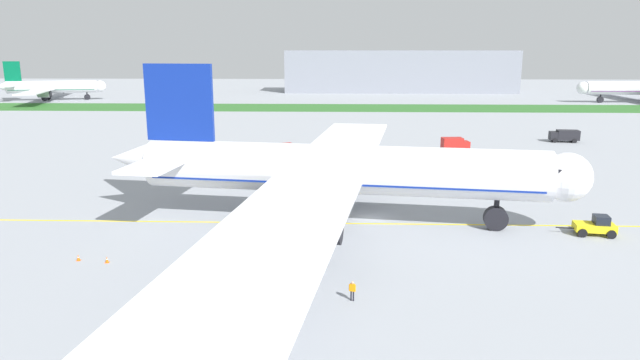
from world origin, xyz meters
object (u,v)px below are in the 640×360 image
Objects in this scene: pushback_tug at (596,226)px; parked_airliner_far_left at (51,87)px; traffic_cone_near_nose at (107,260)px; service_truck_catering_van at (277,151)px; traffic_cone_port_wing at (78,258)px; airliner_foreground at (334,170)px; ground_crew_wingwalker_port at (352,289)px; service_truck_fuel_bowser at (564,135)px; service_truck_baggage_loader at (455,145)px.

parked_airliner_far_left is at bearing 131.37° from pushback_tug.
traffic_cone_near_nose is 49.88m from service_truck_catering_van.
traffic_cone_near_nose is 1.00× the size of traffic_cone_port_wing.
traffic_cone_port_wing is at bearing -151.14° from airliner_foreground.
ground_crew_wingwalker_port is 57.26m from service_truck_catering_van.
parked_airliner_far_left is at bearing 130.55° from service_truck_catering_van.
ground_crew_wingwalker_port reaches higher than traffic_cone_port_wing.
traffic_cone_port_wing is (-50.57, -9.08, -0.68)m from pushback_tug.
service_truck_fuel_bowser reaches higher than ground_crew_wingwalker_port.
ground_crew_wingwalker_port is 2.75× the size of traffic_cone_port_wing.
traffic_cone_near_nose is at bearing -101.91° from service_truck_catering_van.
pushback_tug is 63.96m from service_truck_fuel_bowser.
service_truck_catering_van is at bearing -49.45° from parked_airliner_far_left.
airliner_foreground reaches higher than service_truck_fuel_bowser.
service_truck_catering_van is (-57.35, -21.49, 0.14)m from service_truck_fuel_bowser.
service_truck_fuel_bowser is (45.56, 77.52, 0.42)m from ground_crew_wingwalker_port.
ground_crew_wingwalker_port is at bearing -57.34° from parked_airliner_far_left.
service_truck_catering_van reaches higher than ground_crew_wingwalker_port.
service_truck_fuel_bowser is at bearing 46.10° from traffic_cone_near_nose.
traffic_cone_near_nose is at bearing -168.75° from pushback_tug.
ground_crew_wingwalker_port is at bearing -85.52° from airliner_foreground.
service_truck_catering_van is at bearing -166.01° from service_truck_baggage_loader.
traffic_cone_port_wing is 72.33m from service_truck_baggage_loader.
traffic_cone_near_nose is at bearing -133.90° from service_truck_fuel_bowser.
traffic_cone_near_nose is (-22.08, 7.24, -0.69)m from ground_crew_wingwalker_port.
service_truck_baggage_loader is at bearing 13.99° from service_truck_catering_van.
traffic_cone_near_nose is 182.86m from parked_airliner_far_left.
traffic_cone_port_wing is 0.01× the size of parked_airliner_far_left.
service_truck_fuel_bowser is (67.64, 70.28, 1.11)m from traffic_cone_near_nose.
parked_airliner_far_left is at bearing 125.72° from airliner_foreground.
parked_airliner_far_left reaches higher than service_truck_fuel_bowser.
service_truck_catering_van is at bearing -159.46° from service_truck_fuel_bowser.
airliner_foreground reaches higher than traffic_cone_near_nose.
service_truck_baggage_loader reaches higher than traffic_cone_port_wing.
ground_crew_wingwalker_port is 89.92m from service_truck_fuel_bowser.
parked_airliner_far_left reaches higher than traffic_cone_near_nose.
service_truck_baggage_loader is 0.87× the size of service_truck_fuel_bowser.
service_truck_fuel_bowser is (19.90, 60.78, 0.43)m from pushback_tug.
pushback_tug is at bearing -83.62° from service_truck_baggage_loader.
traffic_cone_port_wing is at bearing -169.83° from pushback_tug.
service_truck_baggage_loader is 0.83× the size of service_truck_catering_van.
traffic_cone_near_nose and traffic_cone_port_wing have the same top height.
parked_airliner_far_left is (-106.45, 148.06, -1.02)m from airliner_foreground.
traffic_cone_near_nose is 0.09× the size of service_truck_catering_van.
service_truck_catering_van is at bearing 133.63° from pushback_tug.
traffic_cone_near_nose is 97.55m from service_truck_fuel_bowser.
traffic_cone_port_wing is (-2.83, 0.42, 0.00)m from traffic_cone_near_nose.
traffic_cone_near_nose is at bearing -8.49° from traffic_cone_port_wing.
ground_crew_wingwalker_port is 0.27× the size of service_truck_fuel_bowser.
parked_airliner_far_left is at bearing 149.35° from service_truck_fuel_bowser.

